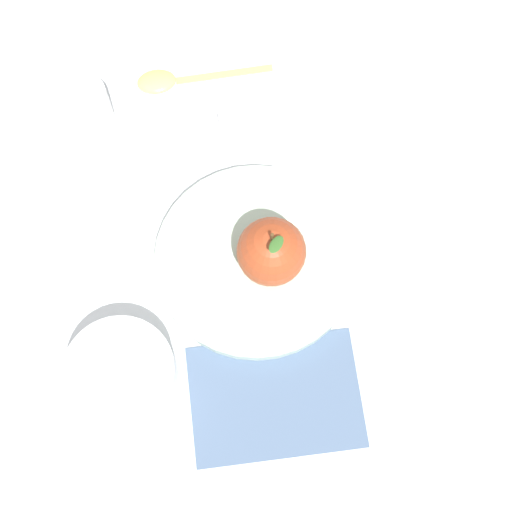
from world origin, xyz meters
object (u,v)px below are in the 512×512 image
at_px(knife, 214,121).
at_px(spoon, 171,80).
at_px(dinner_plate, 256,259).
at_px(apple, 271,252).
at_px(linen_napkin, 275,397).
at_px(cup, 80,112).
at_px(side_bowl, 121,373).

xyz_separation_m(knife, spoon, (-0.07, -0.03, 0.00)).
bearing_deg(knife, dinner_plate, -7.22).
xyz_separation_m(apple, linen_napkin, (0.14, -0.05, -0.05)).
bearing_deg(cup, linen_napkin, 12.01).
xyz_separation_m(spoon, linen_napkin, (0.41, -0.04, -0.00)).
relative_size(cup, spoon, 0.45).
relative_size(dinner_plate, apple, 2.56).
bearing_deg(linen_napkin, side_bowl, -120.17).
bearing_deg(spoon, cup, -78.94).
bearing_deg(spoon, linen_napkin, -5.09).
bearing_deg(dinner_plate, apple, 43.81).
bearing_deg(cup, apple, 28.43).
bearing_deg(side_bowl, cup, 168.93).
height_order(apple, cup, apple).
bearing_deg(cup, dinner_plate, 27.42).
relative_size(dinner_plate, knife, 1.08).
distance_m(apple, side_bowl, 0.20).
xyz_separation_m(cup, linen_napkin, (0.38, 0.08, -0.04)).
bearing_deg(apple, knife, 176.78).
distance_m(side_bowl, spoon, 0.37).
xyz_separation_m(apple, knife, (-0.20, 0.01, -0.05)).
distance_m(knife, linen_napkin, 0.34).
height_order(dinner_plate, spoon, dinner_plate).
height_order(spoon, linen_napkin, spoon).
bearing_deg(dinner_plate, linen_napkin, -15.29).
distance_m(knife, spoon, 0.08).
bearing_deg(apple, side_bowl, -74.49).
bearing_deg(apple, cup, -151.57).
bearing_deg(cup, knife, 70.67).
xyz_separation_m(knife, linen_napkin, (0.33, -0.06, -0.00)).
height_order(knife, linen_napkin, knife).
xyz_separation_m(dinner_plate, side_bowl, (0.07, -0.18, 0.02)).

